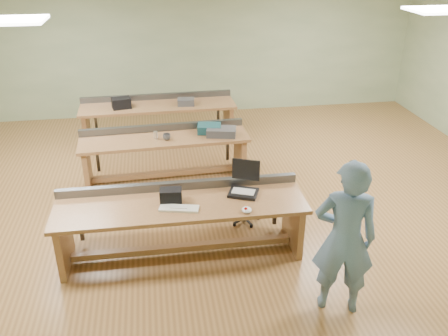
{
  "coord_description": "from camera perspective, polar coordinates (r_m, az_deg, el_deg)",
  "views": [
    {
      "loc": [
        -0.93,
        -6.44,
        3.71
      ],
      "look_at": [
        -0.01,
        -0.6,
        0.78
      ],
      "focal_mm": 38.0,
      "sensor_mm": 36.0,
      "label": 1
    }
  ],
  "objects": [
    {
      "name": "drinks_can",
      "position": [
        7.71,
        -8.22,
        3.93
      ],
      "size": [
        0.08,
        0.08,
        0.12
      ],
      "primitive_type": "cylinder",
      "rotation": [
        0.0,
        0.0,
        0.31
      ],
      "color": "silver",
      "rests_on": "workbench_mid"
    },
    {
      "name": "trackball_mouse",
      "position": [
        5.64,
        2.75,
        -5.04
      ],
      "size": [
        0.12,
        0.14,
        0.06
      ],
      "primitive_type": "ellipsoid",
      "rotation": [
        0.0,
        0.0,
        -0.02
      ],
      "color": "white",
      "rests_on": "workbench_front"
    },
    {
      "name": "wall_front",
      "position": [
        3.42,
        9.39,
        -14.29
      ],
      "size": [
        10.0,
        0.04,
        3.0
      ],
      "primitive_type": "cube",
      "color": "#A2B186",
      "rests_on": "floor"
    },
    {
      "name": "laptop_base",
      "position": [
        6.01,
        2.34,
        -3.01
      ],
      "size": [
        0.44,
        0.41,
        0.04
      ],
      "primitive_type": "cube",
      "rotation": [
        0.0,
        0.0,
        -0.4
      ],
      "color": "black",
      "rests_on": "workbench_front"
    },
    {
      "name": "camera_bag",
      "position": [
        5.83,
        -6.41,
        -3.35
      ],
      "size": [
        0.28,
        0.19,
        0.18
      ],
      "primitive_type": "cube",
      "rotation": [
        0.0,
        0.0,
        -0.07
      ],
      "color": "black",
      "rests_on": "workbench_front"
    },
    {
      "name": "floor",
      "position": [
        7.49,
        -0.63,
        -3.36
      ],
      "size": [
        10.0,
        10.0,
        0.0
      ],
      "primitive_type": "plane",
      "color": "olive",
      "rests_on": "ground"
    },
    {
      "name": "workbench_back",
      "position": [
        9.42,
        -7.9,
        6.51
      ],
      "size": [
        2.99,
        0.85,
        0.86
      ],
      "rotation": [
        0.0,
        0.0,
        0.02
      ],
      "color": "#9E7043",
      "rests_on": "floor"
    },
    {
      "name": "storage_box_back",
      "position": [
        9.23,
        -12.25,
        7.64
      ],
      "size": [
        0.38,
        0.31,
        0.2
      ],
      "primitive_type": "cube",
      "rotation": [
        0.0,
        0.0,
        0.19
      ],
      "color": "black",
      "rests_on": "workbench_back"
    },
    {
      "name": "workbench_front",
      "position": [
        5.96,
        -5.14,
        -5.67
      ],
      "size": [
        3.09,
        0.84,
        0.86
      ],
      "rotation": [
        0.0,
        0.0,
        -0.01
      ],
      "color": "#9E7043",
      "rests_on": "floor"
    },
    {
      "name": "person",
      "position": [
        5.09,
        14.29,
        -8.22
      ],
      "size": [
        0.75,
        0.6,
        1.79
      ],
      "primitive_type": "imported",
      "rotation": [
        0.0,
        0.0,
        2.84
      ],
      "color": "#6B8AAE",
      "rests_on": "floor"
    },
    {
      "name": "workbench_mid",
      "position": [
        7.86,
        -7.12,
        2.42
      ],
      "size": [
        2.76,
        0.85,
        0.86
      ],
      "rotation": [
        0.0,
        0.0,
        0.04
      ],
      "color": "#9E7043",
      "rests_on": "floor"
    },
    {
      "name": "wall_back",
      "position": [
        10.72,
        -3.9,
        14.35
      ],
      "size": [
        10.0,
        0.04,
        3.0
      ],
      "primitive_type": "cube",
      "color": "#A2B186",
      "rests_on": "floor"
    },
    {
      "name": "task_chair",
      "position": [
        6.76,
        2.54,
        -3.99
      ],
      "size": [
        0.56,
        0.56,
        0.82
      ],
      "rotation": [
        0.0,
        0.0,
        -0.31
      ],
      "color": "black",
      "rests_on": "floor"
    },
    {
      "name": "mug",
      "position": [
        7.65,
        -6.9,
        3.74
      ],
      "size": [
        0.14,
        0.14,
        0.1
      ],
      "primitive_type": "imported",
      "rotation": [
        0.0,
        0.0,
        0.1
      ],
      "color": "#3E3E40",
      "rests_on": "workbench_mid"
    },
    {
      "name": "parts_bin_teal",
      "position": [
        7.88,
        -1.78,
        4.78
      ],
      "size": [
        0.42,
        0.35,
        0.13
      ],
      "primitive_type": "cube",
      "rotation": [
        0.0,
        0.0,
        -0.16
      ],
      "color": "#164148",
      "rests_on": "workbench_mid"
    },
    {
      "name": "keyboard",
      "position": [
        5.71,
        -5.43,
        -4.86
      ],
      "size": [
        0.49,
        0.26,
        0.03
      ],
      "primitive_type": "cube",
      "rotation": [
        0.0,
        0.0,
        -0.23
      ],
      "color": "beige",
      "rests_on": "workbench_front"
    },
    {
      "name": "laptop_screen",
      "position": [
        6.01,
        2.66,
        -0.19
      ],
      "size": [
        0.34,
        0.15,
        0.28
      ],
      "primitive_type": "cube",
      "rotation": [
        0.0,
        0.0,
        -0.4
      ],
      "color": "black",
      "rests_on": "laptop_base"
    },
    {
      "name": "tray_back",
      "position": [
        9.23,
        -4.6,
        7.94
      ],
      "size": [
        0.34,
        0.26,
        0.13
      ],
      "primitive_type": "cube",
      "rotation": [
        0.0,
        0.0,
        -0.09
      ],
      "color": "#3E3E40",
      "rests_on": "workbench_back"
    },
    {
      "name": "parts_bin_grey",
      "position": [
        7.75,
        -0.32,
        4.39
      ],
      "size": [
        0.52,
        0.4,
        0.13
      ],
      "primitive_type": "cube",
      "rotation": [
        0.0,
        0.0,
        -0.22
      ],
      "color": "#3E3E40",
      "rests_on": "workbench_mid"
    }
  ]
}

